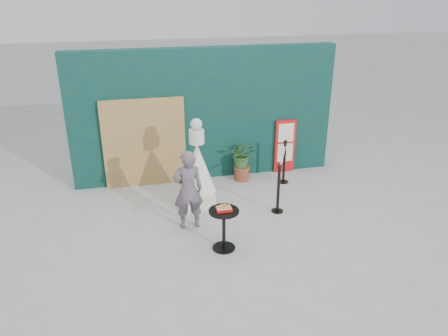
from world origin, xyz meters
TOP-DOWN VIEW (x-y plane):
  - ground at (0.00, 0.00)m, footprint 60.00×60.00m
  - back_wall at (0.00, 3.15)m, footprint 6.00×0.30m
  - bamboo_fence at (-1.40, 2.94)m, footprint 1.80×0.08m
  - woman at (-0.75, 0.88)m, footprint 0.57×0.38m
  - menu_board at (1.90, 2.95)m, footprint 0.50×0.07m
  - statue at (-0.44, 1.67)m, footprint 0.73×0.73m
  - cafe_table at (-0.28, 0.01)m, footprint 0.52×0.52m
  - food_basket at (-0.27, 0.01)m, footprint 0.26×0.19m
  - planter at (0.77, 2.70)m, footprint 0.57×0.49m
  - stanchion_barrier at (1.37, 1.70)m, footprint 0.84×1.54m

SIDE VIEW (x-z plane):
  - ground at x=0.00m, z-range 0.00..0.00m
  - stanchion_barrier at x=1.37m, z-range -0.02..1.01m
  - cafe_table at x=-0.28m, z-range 0.12..0.87m
  - planter at x=0.77m, z-range 0.08..1.05m
  - menu_board at x=1.90m, z-range 0.00..1.30m
  - statue at x=-0.44m, z-range -0.17..1.70m
  - woman at x=-0.75m, z-range 0.00..1.54m
  - food_basket at x=-0.27m, z-range 0.73..0.84m
  - bamboo_fence at x=-1.40m, z-range 0.00..2.00m
  - back_wall at x=0.00m, z-range 0.00..3.00m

